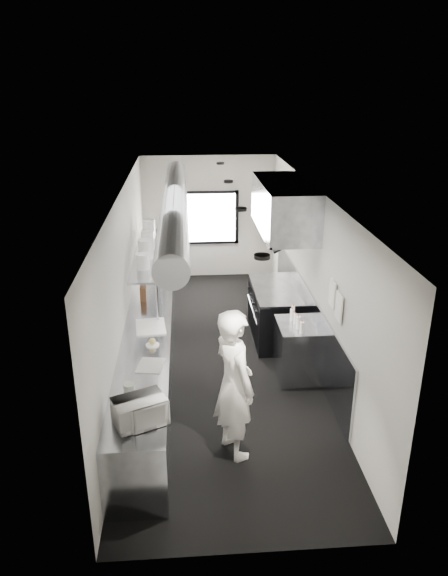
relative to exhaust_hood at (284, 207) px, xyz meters
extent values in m
cube|color=black|center=(-1.10, -0.70, -2.39)|extent=(3.00, 8.00, 0.01)
cube|color=beige|center=(-1.10, -0.70, 0.41)|extent=(3.00, 8.00, 0.01)
cube|color=beige|center=(-1.10, 3.30, -0.99)|extent=(3.00, 0.02, 2.80)
cube|color=beige|center=(-1.10, -4.70, -0.99)|extent=(3.00, 0.02, 2.80)
cube|color=beige|center=(-2.60, -0.70, -0.99)|extent=(0.02, 8.00, 2.80)
cube|color=beige|center=(0.40, -0.70, -0.99)|extent=(0.02, 8.00, 2.80)
cube|color=gray|center=(0.38, -0.40, -1.84)|extent=(0.03, 5.50, 1.10)
cylinder|color=gray|center=(-1.80, -0.30, 0.16)|extent=(0.40, 6.40, 0.40)
cube|color=white|center=(-1.10, 3.26, -0.99)|extent=(1.20, 0.03, 1.10)
cube|color=black|center=(-1.10, 3.28, -0.42)|extent=(1.36, 0.03, 0.08)
cube|color=black|center=(-1.10, 3.28, -1.57)|extent=(1.36, 0.03, 0.08)
cube|color=black|center=(-1.74, 3.28, -0.99)|extent=(0.08, 0.03, 1.25)
cube|color=black|center=(-0.46, 3.28, -0.99)|extent=(0.08, 0.03, 1.25)
cube|color=gray|center=(0.00, 0.00, 0.01)|extent=(0.80, 2.20, 0.80)
cube|color=gray|center=(-0.38, 0.00, -0.38)|extent=(0.05, 2.20, 0.05)
cube|color=black|center=(-0.08, 0.00, -0.33)|extent=(0.50, 2.10, 0.28)
cube|color=gray|center=(-2.25, -1.20, -1.94)|extent=(0.70, 6.00, 0.90)
cube|color=gray|center=(-2.30, 0.30, -0.84)|extent=(0.45, 3.00, 0.04)
cylinder|color=gray|center=(-2.10, -1.10, -1.17)|extent=(0.04, 0.04, 0.66)
cylinder|color=gray|center=(-2.10, 0.30, -1.17)|extent=(0.04, 0.04, 0.66)
cylinder|color=gray|center=(-2.10, 1.70, -1.17)|extent=(0.04, 0.04, 0.66)
cube|color=black|center=(-0.05, 0.00, -1.94)|extent=(0.85, 1.60, 0.90)
cube|color=gray|center=(-0.05, 0.00, -1.47)|extent=(0.85, 1.60, 0.04)
cube|color=gray|center=(-0.46, 0.00, -1.94)|extent=(0.03, 1.55, 0.80)
cylinder|color=gray|center=(-0.49, 0.00, -1.84)|extent=(0.03, 1.30, 0.03)
cube|color=gray|center=(0.05, -1.40, -1.94)|extent=(0.65, 0.80, 0.90)
cube|color=gray|center=(-2.25, 2.50, -1.94)|extent=(0.70, 1.20, 0.90)
cube|color=white|center=(0.37, -1.90, -0.79)|extent=(0.02, 0.28, 0.38)
cube|color=white|center=(0.37, -2.25, -0.84)|extent=(0.02, 0.28, 0.38)
imported|color=white|center=(-1.11, -3.12, -1.42)|extent=(0.71, 0.84, 1.94)
imported|color=silver|center=(-2.18, -3.72, -1.34)|extent=(0.62, 0.56, 0.30)
cylinder|color=#A5AEA0|center=(-2.37, -3.53, -1.44)|extent=(0.16, 0.16, 0.10)
cylinder|color=#A5AEA0|center=(-2.36, -3.07, -1.44)|extent=(0.18, 0.18, 0.10)
cube|color=silver|center=(-2.14, -2.48, -1.49)|extent=(0.38, 0.45, 0.01)
cylinder|color=white|center=(-2.14, -1.92, -1.48)|extent=(0.24, 0.24, 0.02)
sphere|color=#C9BC69|center=(-2.14, -1.92, -1.43)|extent=(0.10, 0.10, 0.10)
cube|color=white|center=(-2.20, -1.33, -1.48)|extent=(0.49, 0.62, 0.02)
cube|color=brown|center=(-2.37, -0.24, -1.37)|extent=(0.11, 0.23, 0.25)
cylinder|color=white|center=(-2.32, -0.58, -0.70)|extent=(0.27, 0.27, 0.25)
cylinder|color=white|center=(-2.31, -0.06, -0.66)|extent=(0.34, 0.34, 0.33)
cylinder|color=white|center=(-2.30, 0.44, -0.66)|extent=(0.27, 0.27, 0.33)
cylinder|color=white|center=(-2.32, 1.15, -0.64)|extent=(0.30, 0.30, 0.35)
cylinder|color=white|center=(0.02, -1.69, -1.40)|extent=(0.07, 0.07, 0.18)
cylinder|color=white|center=(0.00, -1.54, -1.39)|extent=(0.08, 0.08, 0.20)
cylinder|color=white|center=(-0.01, -1.37, -1.41)|extent=(0.06, 0.06, 0.17)
cylinder|color=white|center=(-0.04, -1.24, -1.40)|extent=(0.06, 0.06, 0.19)
cylinder|color=white|center=(0.01, -1.09, -1.40)|extent=(0.06, 0.06, 0.17)
camera|label=1|loc=(-1.64, -8.63, 2.02)|focal=33.33mm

